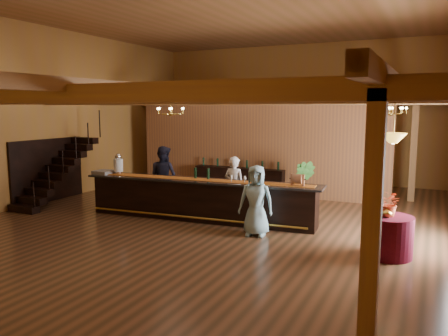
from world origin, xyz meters
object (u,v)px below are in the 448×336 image
at_px(round_table, 388,236).
at_px(backbar_shelf, 239,180).
at_px(pendant_lamp, 393,138).
at_px(chandelier_left, 171,111).
at_px(bartender, 234,187).
at_px(floor_plant, 302,183).
at_px(chandelier_right, 391,110).
at_px(raffle_drum, 298,179).
at_px(tasting_bar, 200,199).
at_px(beverage_dispenser, 118,164).
at_px(staff_second, 164,177).
at_px(guest, 256,201).

bearing_deg(round_table, backbar_shelf, 138.87).
xyz_separation_m(backbar_shelf, pendant_lamp, (5.34, -4.66, 1.95)).
bearing_deg(chandelier_left, bartender, 15.73).
height_order(bartender, floor_plant, bartender).
relative_size(backbar_shelf, chandelier_right, 4.05).
height_order(raffle_drum, backbar_shelf, raffle_drum).
height_order(raffle_drum, pendant_lamp, pendant_lamp).
bearing_deg(floor_plant, round_table, -52.87).
relative_size(tasting_bar, beverage_dispenser, 10.97).
height_order(raffle_drum, staff_second, staff_second).
distance_m(chandelier_left, bartender, 2.72).
xyz_separation_m(round_table, staff_second, (-6.56, 1.77, 0.51)).
xyz_separation_m(backbar_shelf, chandelier_left, (-0.52, -3.52, 2.45)).
height_order(tasting_bar, pendant_lamp, pendant_lamp).
height_order(chandelier_right, staff_second, chandelier_right).
xyz_separation_m(chandelier_right, staff_second, (-6.19, -1.61, -1.99)).
bearing_deg(pendant_lamp, round_table, 0.00).
bearing_deg(staff_second, raffle_drum, 178.21).
bearing_deg(floor_plant, backbar_shelf, 160.34).
xyz_separation_m(bartender, staff_second, (-2.41, 0.15, 0.09)).
relative_size(backbar_shelf, guest, 1.94).
bearing_deg(tasting_bar, beverage_dispenser, 178.81).
relative_size(tasting_bar, backbar_shelf, 2.03).
bearing_deg(raffle_drum, beverage_dispenser, -175.99).
bearing_deg(bartender, pendant_lamp, 163.61).
bearing_deg(chandelier_left, tasting_bar, -13.38).
relative_size(tasting_bar, staff_second, 3.56).
distance_m(chandelier_right, floor_plant, 3.36).
relative_size(beverage_dispenser, guest, 0.36).
bearing_deg(guest, beverage_dispenser, 165.74).
relative_size(raffle_drum, bartender, 0.20).
distance_m(raffle_drum, guest, 1.22).
bearing_deg(bartender, round_table, 163.61).
bearing_deg(tasting_bar, bartender, 41.20).
xyz_separation_m(raffle_drum, round_table, (2.21, -1.08, -0.85)).
bearing_deg(chandelier_left, chandelier_right, 22.23).
bearing_deg(round_table, tasting_bar, 169.49).
distance_m(round_table, pendant_lamp, 1.99).
relative_size(beverage_dispenser, staff_second, 0.32).
distance_m(beverage_dispenser, floor_plant, 5.51).
relative_size(beverage_dispenser, raffle_drum, 1.76).
bearing_deg(pendant_lamp, guest, 175.96).
bearing_deg(raffle_drum, round_table, -26.07).
distance_m(chandelier_left, pendant_lamp, 5.99).
bearing_deg(backbar_shelf, chandelier_left, -99.29).
distance_m(chandelier_right, staff_second, 6.70).
bearing_deg(round_table, guest, 175.96).
relative_size(beverage_dispenser, backbar_shelf, 0.19).
distance_m(tasting_bar, guest, 2.03).
distance_m(raffle_drum, pendant_lamp, 2.71).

